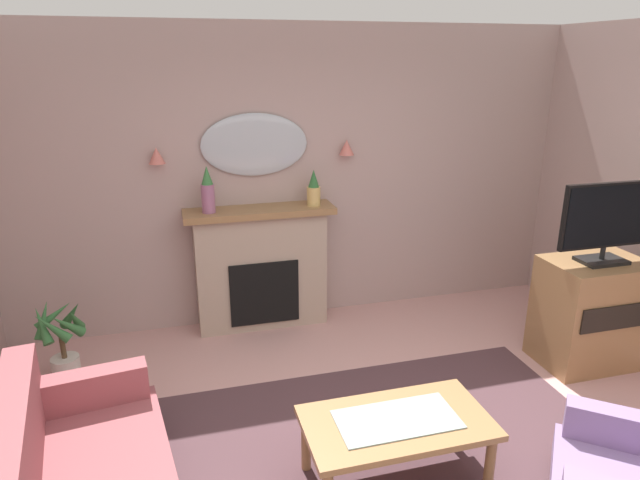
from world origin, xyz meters
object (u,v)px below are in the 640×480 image
mantel_vase_centre (208,191)px  wall_mirror (255,145)px  wall_sconce_right (347,147)px  mantel_vase_right (314,189)px  tv_flatscreen (608,221)px  tv_cabinet (591,312)px  potted_plant_small_fern (61,340)px  fireplace (262,269)px  wall_sconce_left (157,156)px  coffee_table (397,428)px

mantel_vase_centre → wall_mirror: size_ratio=0.43×
wall_sconce_right → mantel_vase_centre: bearing=-174.7°
mantel_vase_right → tv_flatscreen: 2.44m
mantel_vase_centre → wall_sconce_right: wall_sconce_right is taller
tv_cabinet → tv_flatscreen: size_ratio=1.07×
tv_cabinet → mantel_vase_right: bearing=145.8°
tv_cabinet → wall_mirror: bearing=148.6°
mantel_vase_right → potted_plant_small_fern: 2.44m
fireplace → wall_mirror: (0.00, 0.14, 1.14)m
wall_sconce_right → mantel_vase_right: bearing=-161.1°
wall_sconce_left → wall_sconce_right: bearing=0.0°
mantel_vase_right → wall_sconce_right: size_ratio=2.37×
coffee_table → wall_sconce_right: bearing=79.4°
fireplace → potted_plant_small_fern: size_ratio=2.06×
mantel_vase_right → potted_plant_small_fern: size_ratio=0.50×
fireplace → potted_plant_small_fern: (-1.68, -0.53, -0.22)m
tv_flatscreen → potted_plant_small_fern: size_ratio=1.27×
coffee_table → mantel_vase_right: bearing=87.6°
wall_sconce_left → potted_plant_small_fern: size_ratio=0.21×
fireplace → wall_sconce_right: (0.85, 0.09, 1.09)m
fireplace → mantel_vase_right: size_ratio=4.10×
wall_mirror → potted_plant_small_fern: 2.27m
wall_sconce_right → coffee_table: 2.73m
mantel_vase_right → mantel_vase_centre: bearing=180.0°
mantel_vase_centre → wall_sconce_left: bearing=163.3°
tv_flatscreen → mantel_vase_centre: bearing=154.9°
mantel_vase_right → wall_mirror: 0.66m
wall_sconce_left → tv_cabinet: bearing=-23.8°
coffee_table → tv_flatscreen: 2.43m
tv_flatscreen → wall_sconce_left: bearing=155.9°
potted_plant_small_fern → tv_flatscreen: bearing=-11.9°
wall_sconce_left → potted_plant_small_fern: bearing=-143.2°
wall_mirror → coffee_table: bearing=-80.5°
wall_sconce_left → tv_flatscreen: size_ratio=0.17×
tv_cabinet → wall_sconce_right: bearing=138.2°
mantel_vase_centre → tv_flatscreen: bearing=-25.1°
mantel_vase_centre → wall_mirror: bearing=20.7°
mantel_vase_centre → wall_sconce_right: bearing=5.3°
potted_plant_small_fern → wall_sconce_right: bearing=13.8°
fireplace → mantel_vase_right: mantel_vase_right is taller
mantel_vase_right → wall_mirror: size_ratio=0.35×
mantel_vase_centre → fireplace: bearing=3.6°
wall_sconce_left → mantel_vase_centre: bearing=-16.7°
wall_sconce_right → tv_cabinet: 2.53m
wall_sconce_left → coffee_table: 2.97m
mantel_vase_centre → potted_plant_small_fern: size_ratio=0.62×
wall_sconce_right → tv_flatscreen: bearing=-42.2°
wall_sconce_right → fireplace: bearing=-173.8°
fireplace → tv_flatscreen: tv_flatscreen is taller
wall_sconce_right → tv_cabinet: size_ratio=0.16×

